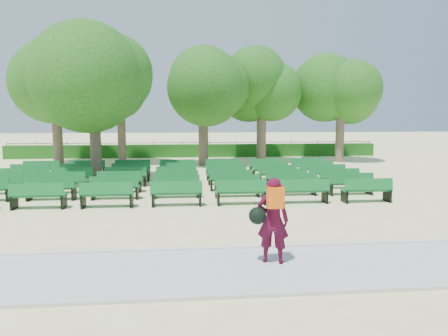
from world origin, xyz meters
The scene contains 9 objects.
ground centered at (0.00, 0.00, 0.00)m, with size 120.00×120.00×0.00m, color beige.
paving centered at (0.00, -7.40, 0.03)m, with size 30.00×2.20×0.06m, color #BABBB6.
curb centered at (0.00, -6.25, 0.05)m, with size 30.00×0.12×0.10m, color silver.
hedge centered at (0.00, 14.00, 0.45)m, with size 26.00×0.70×0.90m, color #1A5315.
fence centered at (0.00, 14.40, 0.00)m, with size 26.00×0.10×1.02m, color black, non-canonical shape.
tree_line centered at (0.00, 10.00, 0.00)m, with size 21.80×6.80×7.04m, color #25611A, non-canonical shape.
bench_array centered at (-1.09, 1.49, 0.08)m, with size 1.66×0.63×1.03m.
tree_among centered at (-4.52, 2.90, 3.89)m, with size 4.33×4.33×5.86m.
person centered at (0.86, -7.14, 0.91)m, with size 0.81×0.55×1.64m.
Camera 1 is at (-0.74, -14.33, 2.80)m, focal length 32.00 mm.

